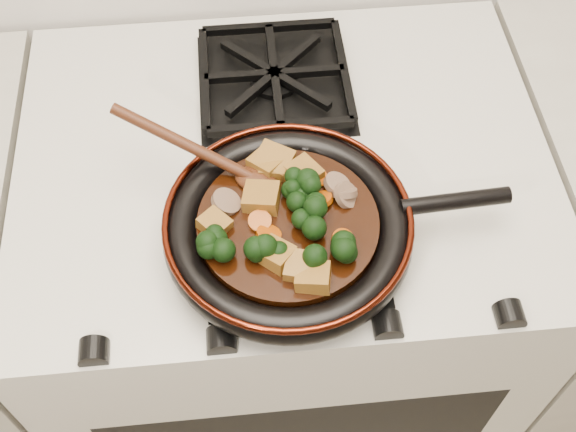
{
  "coord_description": "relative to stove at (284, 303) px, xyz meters",
  "views": [
    {
      "loc": [
        -0.06,
        1.04,
        1.7
      ],
      "look_at": [
        -0.01,
        1.54,
        0.97
      ],
      "focal_mm": 45.0,
      "sensor_mm": 36.0,
      "label": 1
    }
  ],
  "objects": [
    {
      "name": "burner_grate_back",
      "position": [
        0.0,
        0.14,
        0.46
      ],
      "size": [
        0.23,
        0.23,
        0.03
      ],
      "primitive_type": null,
      "color": "black",
      "rests_on": "stove"
    },
    {
      "name": "carrot_coin_0",
      "position": [
        0.03,
        -0.09,
        0.51
      ],
      "size": [
        0.03,
        0.03,
        0.02
      ],
      "primitive_type": "cylinder",
      "rotation": [
        0.25,
        0.27,
        0.0
      ],
      "color": "#A23D04",
      "rests_on": "braising_sauce"
    },
    {
      "name": "burner_grate_front",
      "position": [
        0.0,
        -0.14,
        0.46
      ],
      "size": [
        0.23,
        0.23,
        0.03
      ],
      "primitive_type": null,
      "color": "black",
      "rests_on": "stove"
    },
    {
      "name": "tofu_cube_1",
      "position": [
        -0.03,
        -0.07,
        0.52
      ],
      "size": [
        0.06,
        0.06,
        0.03
      ],
      "primitive_type": "cube",
      "rotation": [
        0.11,
        0.08,
        2.39
      ],
      "color": "brown",
      "rests_on": "braising_sauce"
    },
    {
      "name": "broccoli_floret_2",
      "position": [
        0.01,
        -0.11,
        0.52
      ],
      "size": [
        0.09,
        0.08,
        0.07
      ],
      "primitive_type": null,
      "rotation": [
        0.14,
        -0.16,
        2.47
      ],
      "color": "black",
      "rests_on": "braising_sauce"
    },
    {
      "name": "broccoli_floret_1",
      "position": [
        0.05,
        -0.2,
        0.52
      ],
      "size": [
        0.07,
        0.07,
        0.06
      ],
      "primitive_type": null,
      "rotation": [
        -0.18,
        -0.04,
        1.51
      ],
      "color": "black",
      "rests_on": "braising_sauce"
    },
    {
      "name": "broccoli_floret_5",
      "position": [
        0.01,
        -0.13,
        0.52
      ],
      "size": [
        0.07,
        0.06,
        0.06
      ],
      "primitive_type": null,
      "rotation": [
        0.17,
        0.06,
        1.56
      ],
      "color": "black",
      "rests_on": "braising_sauce"
    },
    {
      "name": "carrot_coin_1",
      "position": [
        -0.04,
        -0.15,
        0.51
      ],
      "size": [
        0.03,
        0.03,
        0.01
      ],
      "primitive_type": "cylinder",
      "rotation": [
        0.19,
        -0.0,
        0.0
      ],
      "color": "#A23D04",
      "rests_on": "braising_sauce"
    },
    {
      "name": "tofu_cube_2",
      "position": [
        -0.02,
        -0.07,
        0.52
      ],
      "size": [
        0.04,
        0.04,
        0.02
      ],
      "primitive_type": "cube",
      "rotation": [
        -0.11,
        0.02,
        1.32
      ],
      "color": "brown",
      "rests_on": "braising_sauce"
    },
    {
      "name": "tofu_cube_6",
      "position": [
        -0.0,
        -0.22,
        0.52
      ],
      "size": [
        0.04,
        0.05,
        0.02
      ],
      "primitive_type": "cube",
      "rotation": [
        0.0,
        -0.04,
        1.29
      ],
      "color": "brown",
      "rests_on": "braising_sauce"
    },
    {
      "name": "braising_sauce",
      "position": [
        -0.01,
        -0.15,
        0.5
      ],
      "size": [
        0.23,
        0.23,
        0.02
      ],
      "primitive_type": "cylinder",
      "color": "black",
      "rests_on": "skillet"
    },
    {
      "name": "carrot_coin_5",
      "position": [
        -0.05,
        -0.11,
        0.51
      ],
      "size": [
        0.03,
        0.03,
        0.02
      ],
      "primitive_type": "cylinder",
      "rotation": [
        0.21,
        0.07,
        0.0
      ],
      "color": "#A23D04",
      "rests_on": "braising_sauce"
    },
    {
      "name": "tofu_cube_4",
      "position": [
        -0.04,
        -0.12,
        0.52
      ],
      "size": [
        0.05,
        0.05,
        0.03
      ],
      "primitive_type": "cube",
      "rotation": [
        -0.1,
        0.07,
        1.33
      ],
      "color": "brown",
      "rests_on": "braising_sauce"
    },
    {
      "name": "carrot_coin_4",
      "position": [
        0.05,
        -0.19,
        0.51
      ],
      "size": [
        0.03,
        0.03,
        0.02
      ],
      "primitive_type": "cylinder",
      "rotation": [
        0.12,
        0.21,
        0.0
      ],
      "color": "#A23D04",
      "rests_on": "braising_sauce"
    },
    {
      "name": "mushroom_slice_1",
      "position": [
        0.06,
        -0.11,
        0.52
      ],
      "size": [
        0.04,
        0.04,
        0.02
      ],
      "primitive_type": "cylinder",
      "rotation": [
        0.43,
        0.0,
        1.63
      ],
      "color": "brown",
      "rests_on": "braising_sauce"
    },
    {
      "name": "mushroom_slice_0",
      "position": [
        -0.08,
        -0.12,
        0.52
      ],
      "size": [
        0.04,
        0.04,
        0.02
      ],
      "primitive_type": "cylinder",
      "rotation": [
        0.47,
        0.0,
        1.55
      ],
      "color": "brown",
      "rests_on": "braising_sauce"
    },
    {
      "name": "broccoli_floret_0",
      "position": [
        -0.04,
        -0.21,
        0.52
      ],
      "size": [
        0.07,
        0.06,
        0.06
      ],
      "primitive_type": null,
      "rotation": [
        0.06,
        0.14,
        0.07
      ],
      "color": "black",
      "rests_on": "braising_sauce"
    },
    {
      "name": "tofu_cube_3",
      "position": [
        -0.1,
        -0.15,
        0.52
      ],
      "size": [
        0.05,
        0.05,
        0.02
      ],
      "primitive_type": "cube",
      "rotation": [
        0.07,
        -0.07,
        2.32
      ],
      "color": "brown",
      "rests_on": "braising_sauce"
    },
    {
      "name": "mushroom_slice_3",
      "position": [
        0.07,
        -0.12,
        0.52
      ],
      "size": [
        0.03,
        0.03,
        0.03
      ],
      "primitive_type": "cylinder",
      "rotation": [
        0.64,
        0.0,
        3.1
      ],
      "color": "brown",
      "rests_on": "braising_sauce"
    },
    {
      "name": "skillet",
      "position": [
        -0.01,
        -0.15,
        0.49
      ],
      "size": [
        0.44,
        0.31,
        0.05
      ],
      "rotation": [
        0.0,
        0.0,
        0.05
      ],
      "color": "black",
      "rests_on": "burner_grate_front"
    },
    {
      "name": "carrot_coin_2",
      "position": [
        -0.03,
        -0.17,
        0.51
      ],
      "size": [
        0.03,
        0.03,
        0.02
      ],
      "primitive_type": "cylinder",
      "rotation": [
        -0.26,
        0.26,
        0.0
      ],
      "color": "#A23D04",
      "rests_on": "braising_sauce"
    },
    {
      "name": "broccoli_floret_3",
      "position": [
        -0.09,
        -0.19,
        0.52
      ],
      "size": [
        0.07,
        0.08,
        0.06
      ],
      "primitive_type": null,
      "rotation": [
        0.04,
        0.24,
        1.88
      ],
      "color": "black",
      "rests_on": "braising_sauce"
    },
    {
      "name": "carrot_coin_3",
      "position": [
        0.04,
        -0.13,
        0.51
      ],
      "size": [
        0.03,
        0.03,
        0.02
      ],
      "primitive_type": "cylinder",
      "rotation": [
        -0.31,
        -0.28,
        0.0
      ],
      "color": "#A23D04",
      "rests_on": "braising_sauce"
    },
    {
      "name": "tofu_cube_8",
      "position": [
        -0.03,
        -0.2,
        0.52
      ],
      "size": [
        0.05,
        0.05,
        0.03
      ],
      "primitive_type": "cube",
      "rotation": [
        0.1,
        0.08,
        2.44
      ],
      "color": "brown",
      "rests_on": "braising_sauce"
    },
    {
      "name": "wooden_spoon",
      "position": [
        -0.09,
        -0.07,
        0.53
      ],
      "size": [
        0.13,
        0.08,
        0.2
      ],
      "rotation": [
        0.0,
        0.0,
        2.7
      ],
      "color": "#3F1C0D",
      "rests_on": "braising_sauce"
    },
    {
      "name": "mushroom_slice_2",
      "position": [
        0.07,
        -0.13,
        0.52
      ],
      "size": [
        0.04,
        0.04,
        0.03
      ],
      "primitive_type": "cylinder",
      "rotation": [
        0.74,
        0.0,
        1.17
      ],
      "color": "brown",
      "rests_on": "braising_sauce"
    },
    {
      "name": "broccoli_floret_6",
      "position": [
        0.01,
        -0.16,
        0.52
      ],
      "size": [
        0.08,
        0.07,
        0.07
      ],
      "primitive_type": null,
      "rotation": [
        0.15,
        -0.03,
        1.76
      ],
      "color": "black",
      "rests_on": "braising_sauce"
    },
    {
      "name": "tofu_cube_7",
      "position": [
        -0.02,
        -0.06,
        0.52
      ],
      "size": [
        0.06,
        0.06,
        0.03
      ],
      "primitive_type": "cube",
      "rotation": [
        0.08,
        -0.05,
        1.05
      ],
      "color": "brown",
      "rests_on": "braising_sauce"
    },
    {
      "name": "tofu_cube_0",
      "position": [
        0.01,
        -0.24,
        0.52
      ],
      "size": [
        0.05,
        0.04,
        0.03
      ],
      "primitive_type": "cube",
      "rotation": [
        0.12,
        0.12,
        2.94
      ],
      "color": "brown",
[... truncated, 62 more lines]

